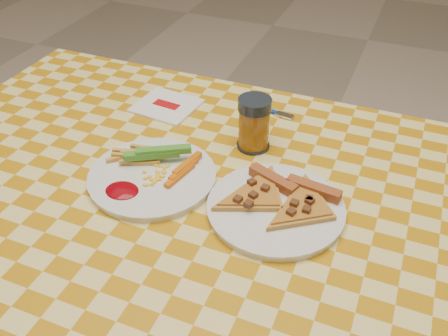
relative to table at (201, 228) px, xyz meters
The scene contains 8 objects.
table is the anchor object (origin of this frame).
plate_left 0.13m from the table, behind, with size 0.24×0.24×0.01m, color white.
plate_right 0.16m from the table, ahead, with size 0.24×0.24×0.01m, color white.
fries_veggies 0.15m from the table, 164.22° to the left, with size 0.19×0.18×0.04m.
pizza_slices 0.17m from the table, 13.21° to the left, with size 0.25×0.22×0.02m.
drink_glass 0.23m from the table, 79.79° to the left, with size 0.07×0.07×0.11m.
napkin 0.35m from the table, 127.50° to the left, with size 0.15×0.14×0.01m.
fork 0.34m from the table, 86.60° to the left, with size 0.13×0.03×0.01m.
Camera 1 is at (0.30, -0.61, 1.35)m, focal length 40.00 mm.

